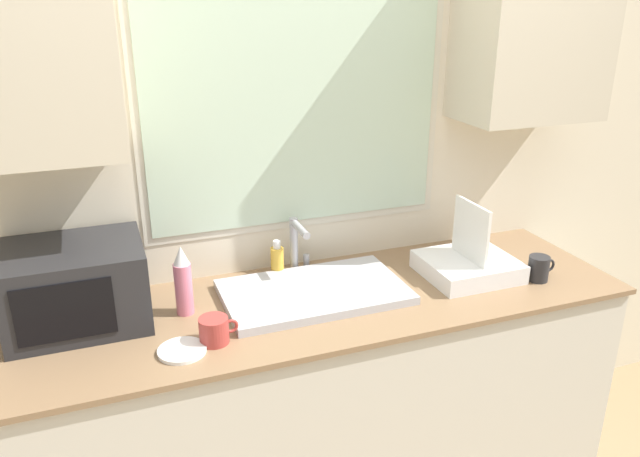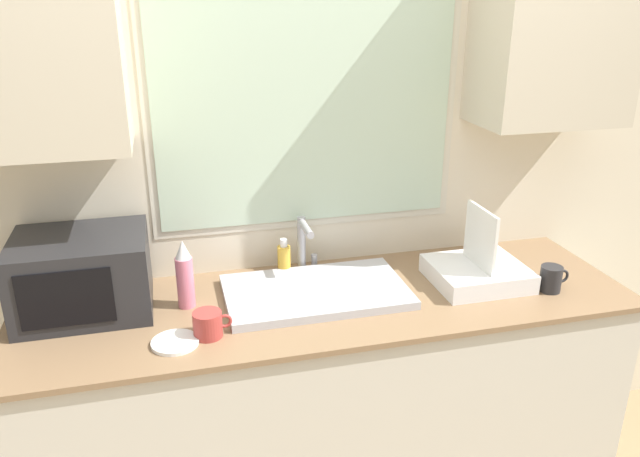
{
  "view_description": "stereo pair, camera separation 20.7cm",
  "coord_description": "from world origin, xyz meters",
  "views": [
    {
      "loc": [
        -0.72,
        -1.52,
        1.95
      ],
      "look_at": [
        -0.04,
        0.29,
        1.2
      ],
      "focal_mm": 35.0,
      "sensor_mm": 36.0,
      "label": 1
    },
    {
      "loc": [
        -0.52,
        -1.58,
        1.95
      ],
      "look_at": [
        -0.04,
        0.29,
        1.2
      ],
      "focal_mm": 35.0,
      "sensor_mm": 36.0,
      "label": 2
    }
  ],
  "objects": [
    {
      "name": "spray_bottle",
      "position": [
        -0.49,
        0.38,
        1.04
      ],
      "size": [
        0.06,
        0.06,
        0.24
      ],
      "color": "#D8728C",
      "rests_on": "countertop"
    },
    {
      "name": "microwave",
      "position": [
        -0.82,
        0.44,
        1.05
      ],
      "size": [
        0.43,
        0.35,
        0.27
      ],
      "color": "#232326",
      "rests_on": "countertop"
    },
    {
      "name": "sink_basin",
      "position": [
        -0.04,
        0.35,
        0.94
      ],
      "size": [
        0.64,
        0.39,
        0.03
      ],
      "color": "#B2B2B7",
      "rests_on": "countertop"
    },
    {
      "name": "faucet",
      "position": [
        -0.04,
        0.55,
        1.05
      ],
      "size": [
        0.08,
        0.17,
        0.22
      ],
      "color": "#99999E",
      "rests_on": "countertop"
    },
    {
      "name": "countertop",
      "position": [
        0.0,
        0.32,
        0.46
      ],
      "size": [
        2.17,
        0.67,
        0.92
      ],
      "color": "beige",
      "rests_on": "ground_plane"
    },
    {
      "name": "mug_by_rack",
      "position": [
        0.79,
        0.18,
        0.97
      ],
      "size": [
        0.11,
        0.08,
        0.1
      ],
      "color": "#262628",
      "rests_on": "countertop"
    },
    {
      "name": "mug_near_sink",
      "position": [
        -0.43,
        0.16,
        0.96
      ],
      "size": [
        0.12,
        0.09,
        0.08
      ],
      "color": "#A53833",
      "rests_on": "countertop"
    },
    {
      "name": "small_plate",
      "position": [
        -0.54,
        0.14,
        0.93
      ],
      "size": [
        0.15,
        0.15,
        0.01
      ],
      "color": "white",
      "rests_on": "countertop"
    },
    {
      "name": "dish_rack",
      "position": [
        0.57,
        0.31,
        0.97
      ],
      "size": [
        0.34,
        0.3,
        0.29
      ],
      "color": "white",
      "rests_on": "countertop"
    },
    {
      "name": "soap_bottle",
      "position": [
        -0.11,
        0.55,
        0.98
      ],
      "size": [
        0.05,
        0.05,
        0.14
      ],
      "color": "gold",
      "rests_on": "countertop"
    },
    {
      "name": "wall_back",
      "position": [
        0.0,
        0.63,
        1.42
      ],
      "size": [
        6.0,
        0.38,
        2.6
      ],
      "color": "beige",
      "rests_on": "ground_plane"
    }
  ]
}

